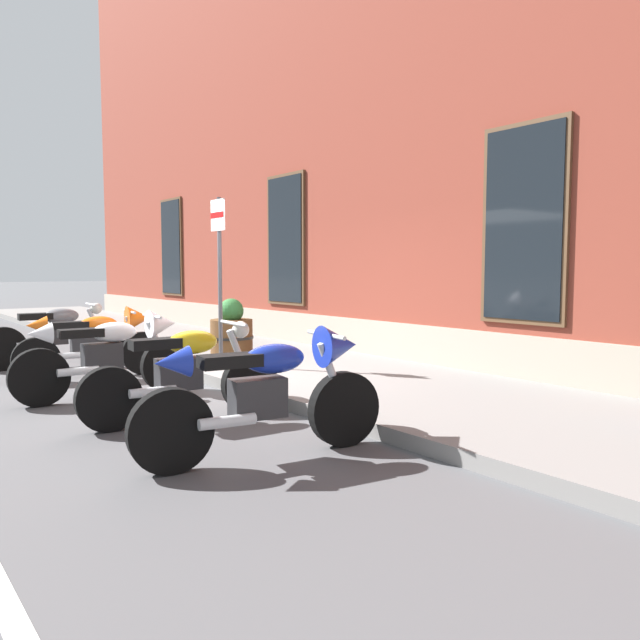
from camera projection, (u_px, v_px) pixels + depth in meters
name	position (u px, v px, depth m)	size (l,w,h in m)	color
ground_plane	(209.00, 386.00, 8.04)	(140.00, 140.00, 0.00)	#4C4C4F
sidewalk	(303.00, 369.00, 8.97)	(32.34, 3.07, 0.15)	slate
brick_pub_facade	(514.00, 67.00, 11.55)	(26.34, 6.97, 10.73)	brown
motorcycle_grey_naked	(57.00, 336.00, 9.62)	(0.62, 2.14, 0.98)	black
motorcycle_orange_sport	(97.00, 339.00, 8.56)	(0.62, 2.05, 1.01)	black
motorcycle_white_sport	(113.00, 351.00, 7.26)	(0.62, 2.14, 1.04)	black
motorcycle_yellow_naked	(186.00, 374.00, 6.15)	(0.62, 2.09, 0.99)	black
motorcycle_blue_sport	(273.00, 388.00, 4.95)	(0.66, 2.16, 1.06)	black
parking_sign	(219.00, 258.00, 8.67)	(0.36, 0.07, 2.40)	#4C4C51
barrel_planter	(231.00, 332.00, 9.85)	(0.71, 0.71, 0.92)	brown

